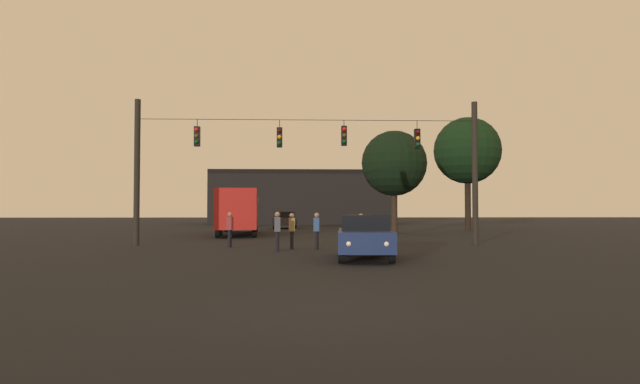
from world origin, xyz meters
name	(u,v)px	position (x,y,z in m)	size (l,w,h in m)	color
ground_plane	(306,237)	(0.00, 24.50, 0.00)	(168.00, 168.00, 0.00)	black
overhead_signal_span	(309,163)	(0.03, 16.88, 4.00)	(16.70, 0.44, 7.02)	black
city_bus	(239,207)	(-4.59, 28.10, 1.87)	(3.29, 11.15, 3.00)	#B21E19
car_near_right	(365,236)	(1.85, 9.44, 0.80)	(2.16, 4.45, 1.52)	navy
car_far_left	(285,220)	(-1.71, 39.57, 0.80)	(2.13, 4.44, 1.52)	#2D2D33
pedestrian_crossing_left	(317,229)	(0.33, 13.86, 0.88)	(0.29, 0.39, 1.58)	black
pedestrian_crossing_center	(277,229)	(-1.32, 13.07, 0.91)	(0.26, 0.37, 1.62)	black
pedestrian_crossing_right	(361,230)	(2.21, 13.71, 0.86)	(0.28, 0.39, 1.54)	black
pedestrian_near_bus	(292,229)	(-0.74, 14.17, 0.87)	(0.27, 0.38, 1.56)	black
pedestrian_trailing	(230,228)	(-3.57, 15.39, 0.90)	(0.29, 0.39, 1.60)	black
corner_building	(302,198)	(-0.14, 56.52, 3.12)	(21.02, 11.91, 6.23)	black
tree_left_silhouette	(467,151)	(13.42, 34.38, 6.55)	(5.48, 5.48, 9.32)	black
tree_behind_building	(394,164)	(6.21, 28.09, 4.93)	(4.57, 4.57, 7.24)	#2D2116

